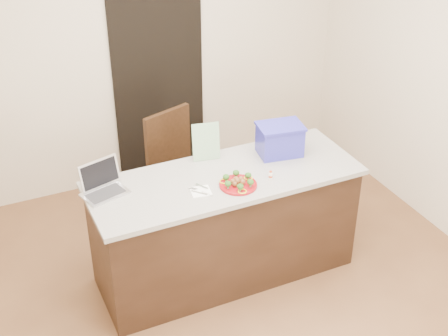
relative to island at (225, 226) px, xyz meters
name	(u,v)px	position (x,y,z in m)	size (l,w,h in m)	color
ground	(238,290)	(0.00, -0.25, -0.46)	(4.00, 4.00, 0.00)	brown
room_shell	(241,103)	(0.00, -0.25, 1.16)	(4.00, 4.00, 4.00)	white
doorway	(159,81)	(0.10, 1.73, 0.54)	(0.90, 0.02, 2.00)	black
island	(225,226)	(0.00, 0.00, 0.00)	(2.06, 0.76, 0.92)	black
plate	(238,185)	(0.03, -0.17, 0.47)	(0.28, 0.28, 0.02)	maroon
meatballs	(238,181)	(0.03, -0.16, 0.49)	(0.11, 0.10, 0.04)	brown
broccoli	(238,179)	(0.03, -0.17, 0.51)	(0.23, 0.23, 0.04)	#1C4512
pepper_rings	(238,183)	(0.03, -0.17, 0.48)	(0.25, 0.24, 0.01)	yellow
napkin	(201,191)	(-0.25, -0.12, 0.46)	(0.14, 0.14, 0.01)	white
fork	(198,191)	(-0.27, -0.11, 0.47)	(0.09, 0.15, 0.00)	#B6B6BB
knife	(206,191)	(-0.22, -0.14, 0.47)	(0.07, 0.19, 0.01)	white
yogurt_bottle	(270,175)	(0.29, -0.17, 0.48)	(0.03, 0.03, 0.06)	white
laptop	(102,184)	(-0.88, 0.18, 0.52)	(0.35, 0.32, 0.22)	silver
leaflet	(206,142)	(-0.03, 0.29, 0.61)	(0.21, 0.00, 0.30)	silver
blue_box	(280,139)	(0.53, 0.13, 0.59)	(0.38, 0.30, 0.25)	#2D2B9D
chair	(173,164)	(-0.11, 0.84, 0.14)	(0.59, 0.60, 1.06)	black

